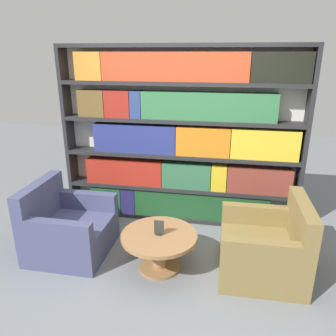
% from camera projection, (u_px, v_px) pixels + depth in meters
% --- Properties ---
extents(ground_plane, '(14.00, 14.00, 0.00)m').
position_uv_depth(ground_plane, '(159.00, 279.00, 3.47)').
color(ground_plane, slate).
extents(bookshelf, '(3.21, 0.30, 2.38)m').
position_uv_depth(bookshelf, '(182.00, 139.00, 4.39)').
color(bookshelf, silver).
rests_on(bookshelf, ground_plane).
extents(armchair_left, '(0.87, 0.89, 0.86)m').
position_uv_depth(armchair_left, '(68.00, 230.00, 3.89)').
color(armchair_left, '#42476B').
rests_on(armchair_left, ground_plane).
extents(armchair_right, '(0.88, 0.90, 0.86)m').
position_uv_depth(armchair_right, '(266.00, 249.00, 3.50)').
color(armchair_right, olive).
rests_on(armchair_right, ground_plane).
extents(coffee_table, '(0.83, 0.83, 0.43)m').
position_uv_depth(coffee_table, '(159.00, 244.00, 3.56)').
color(coffee_table, olive).
rests_on(coffee_table, ground_plane).
extents(table_sign, '(0.11, 0.06, 0.16)m').
position_uv_depth(table_sign, '(159.00, 229.00, 3.50)').
color(table_sign, black).
rests_on(table_sign, coffee_table).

